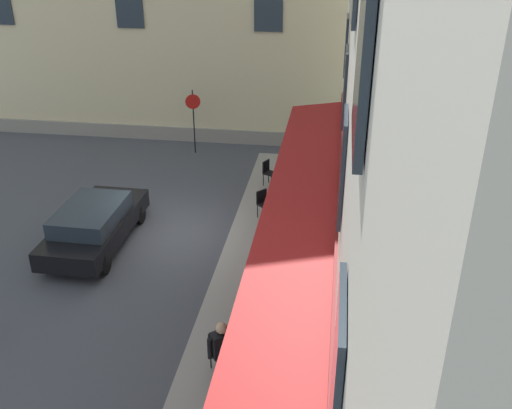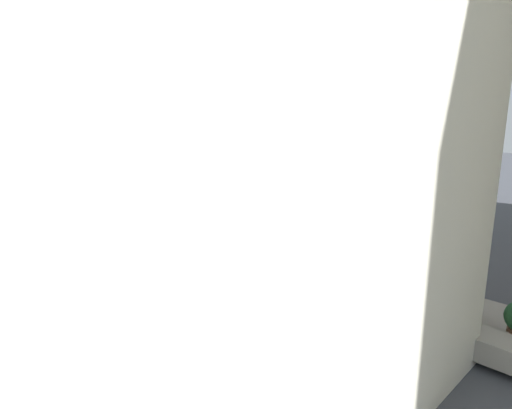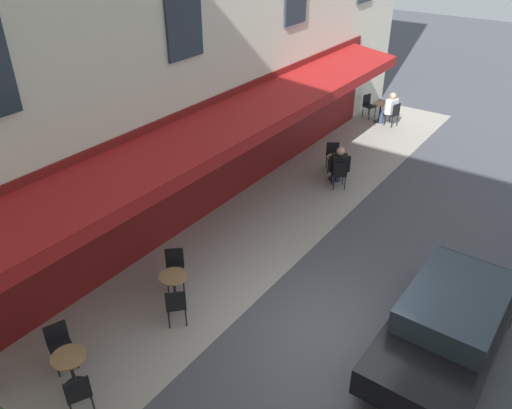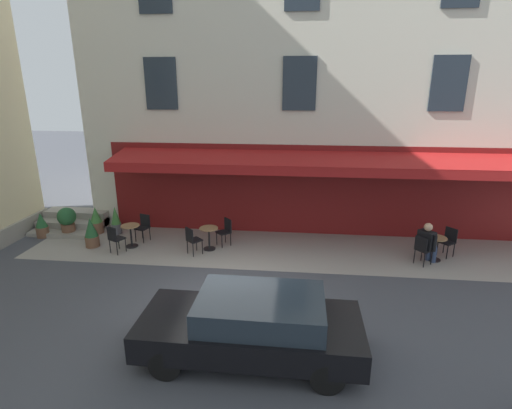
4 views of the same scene
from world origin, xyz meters
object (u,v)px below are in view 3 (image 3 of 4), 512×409
(cafe_table_mid_terrace, at_px, (336,165))
(seated_companion_in_white, at_px, (390,107))
(parked_car_black, at_px, (450,322))
(cafe_chair_black_kerbside, at_px, (368,104))
(cafe_table_streetside, at_px, (380,110))
(cafe_chair_black_by_window, at_px, (175,265))
(seated_patron_in_black, at_px, (339,165))
(cafe_table_far_end, at_px, (71,367))
(cafe_chair_black_back_row, at_px, (176,304))
(cafe_chair_black_near_door, at_px, (78,391))
(cafe_chair_black_corner_right, at_px, (394,113))
(cafe_table_near_entrance, at_px, (174,285))
(cafe_chair_black_under_awning, at_px, (340,173))
(cafe_chair_black_corner_left, at_px, (333,154))
(cafe_chair_black_facing_street, at_px, (59,342))

(cafe_table_mid_terrace, relative_size, seated_companion_in_white, 0.58)
(parked_car_black, bearing_deg, seated_companion_in_white, -151.99)
(parked_car_black, bearing_deg, cafe_chair_black_kerbside, -148.54)
(cafe_table_streetside, bearing_deg, cafe_chair_black_by_window, 1.75)
(cafe_table_mid_terrace, distance_m, seated_patron_in_black, 0.46)
(cafe_table_far_end, bearing_deg, parked_car_black, 132.80)
(cafe_chair_black_back_row, distance_m, parked_car_black, 5.22)
(cafe_chair_black_back_row, bearing_deg, cafe_chair_black_near_door, 3.67)
(cafe_table_mid_terrace, bearing_deg, cafe_chair_black_back_row, 2.89)
(cafe_table_far_end, bearing_deg, cafe_table_streetside, -176.80)
(cafe_chair_black_corner_right, relative_size, parked_car_black, 0.21)
(cafe_table_near_entrance, distance_m, cafe_table_streetside, 12.38)
(cafe_chair_black_under_awning, height_order, cafe_table_far_end, cafe_chair_black_under_awning)
(cafe_chair_black_kerbside, distance_m, cafe_chair_black_near_door, 15.59)
(cafe_chair_black_corner_right, distance_m, seated_companion_in_white, 0.26)
(cafe_table_mid_terrace, distance_m, cafe_chair_black_near_door, 9.97)
(seated_patron_in_black, bearing_deg, cafe_chair_black_by_window, -6.90)
(cafe_chair_black_kerbside, bearing_deg, cafe_chair_black_corner_left, 12.23)
(cafe_table_near_entrance, relative_size, cafe_chair_black_under_awning, 0.82)
(cafe_chair_black_kerbside, relative_size, parked_car_black, 0.21)
(cafe_table_near_entrance, distance_m, cafe_table_far_end, 2.62)
(cafe_chair_black_by_window, xyz_separation_m, seated_patron_in_black, (-6.25, 0.76, 0.15))
(cafe_chair_black_facing_street, bearing_deg, cafe_chair_black_by_window, 177.57)
(cafe_table_mid_terrace, relative_size, cafe_chair_black_facing_street, 0.82)
(cafe_table_streetside, relative_size, seated_patron_in_black, 0.58)
(cafe_table_near_entrance, bearing_deg, cafe_chair_black_facing_street, -12.71)
(parked_car_black, bearing_deg, cafe_chair_black_corner_right, -152.79)
(cafe_table_near_entrance, xyz_separation_m, cafe_chair_black_by_window, (-0.47, -0.42, 0.06))
(cafe_table_far_end, xyz_separation_m, seated_patron_in_black, (-9.34, 0.28, 0.20))
(cafe_chair_black_under_awning, relative_size, cafe_chair_black_kerbside, 1.00)
(cafe_chair_black_corner_left, relative_size, cafe_chair_black_corner_right, 1.00)
(seated_patron_in_black, relative_size, seated_companion_in_white, 1.00)
(cafe_chair_black_under_awning, distance_m, cafe_chair_black_facing_street, 9.02)
(cafe_chair_black_under_awning, height_order, cafe_chair_black_kerbside, same)
(cafe_chair_black_under_awning, bearing_deg, seated_companion_in_white, -171.59)
(cafe_chair_black_facing_street, height_order, seated_companion_in_white, seated_companion_in_white)
(cafe_chair_black_kerbside, relative_size, cafe_chair_black_facing_street, 1.00)
(cafe_table_mid_terrace, distance_m, cafe_chair_black_corner_right, 5.15)
(cafe_table_near_entrance, xyz_separation_m, cafe_chair_black_under_awning, (-6.55, 0.46, 0.06))
(cafe_chair_black_back_row, xyz_separation_m, cafe_table_streetside, (-12.79, -1.25, -0.06))
(cafe_chair_black_facing_street, bearing_deg, cafe_chair_black_back_row, 153.10)
(cafe_table_far_end, relative_size, seated_companion_in_white, 0.58)
(cafe_table_streetside, relative_size, cafe_table_far_end, 1.00)
(cafe_chair_black_kerbside, relative_size, seated_companion_in_white, 0.70)
(cafe_chair_black_corner_left, bearing_deg, cafe_chair_black_facing_street, -1.41)
(cafe_chair_black_facing_street, height_order, seated_patron_in_black, seated_patron_in_black)
(cafe_chair_black_by_window, xyz_separation_m, seated_companion_in_white, (-11.78, 0.04, 0.15))
(cafe_table_near_entrance, height_order, cafe_chair_black_facing_street, cafe_chair_black_facing_street)
(cafe_chair_black_corner_left, bearing_deg, cafe_table_far_end, 1.98)
(cafe_chair_black_near_door, xyz_separation_m, cafe_chair_black_facing_street, (-0.49, -1.16, 0.00))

